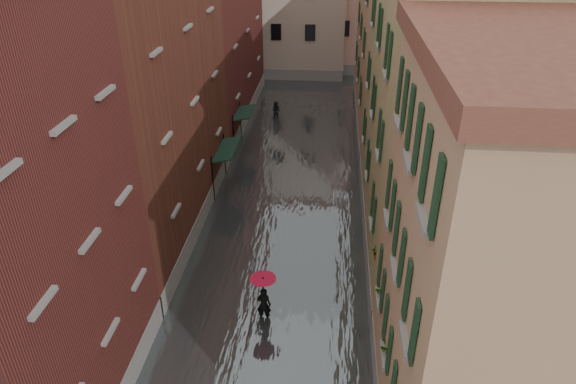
% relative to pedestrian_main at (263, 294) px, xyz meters
% --- Properties ---
extents(ground, '(120.00, 120.00, 0.00)m').
position_rel_pedestrian_main_xyz_m(ground, '(0.10, -2.44, -1.31)').
color(ground, '#4E4E51').
rests_on(ground, ground).
extents(floodwater, '(10.00, 60.00, 0.20)m').
position_rel_pedestrian_main_xyz_m(floodwater, '(0.10, 10.56, -1.21)').
color(floodwater, '#4D5355').
rests_on(floodwater, ground).
extents(building_left_mid, '(6.00, 14.00, 12.50)m').
position_rel_pedestrian_main_xyz_m(building_left_mid, '(-6.90, 6.56, 4.94)').
color(building_left_mid, '#58281B').
rests_on(building_left_mid, ground).
extents(building_left_far, '(6.00, 16.00, 14.00)m').
position_rel_pedestrian_main_xyz_m(building_left_far, '(-6.90, 21.56, 5.69)').
color(building_left_far, maroon).
rests_on(building_left_far, ground).
extents(building_right_near, '(6.00, 8.00, 11.50)m').
position_rel_pedestrian_main_xyz_m(building_right_near, '(7.10, -4.44, 4.44)').
color(building_right_near, '#AD7E59').
rests_on(building_right_near, ground).
extents(building_right_mid, '(6.00, 14.00, 13.00)m').
position_rel_pedestrian_main_xyz_m(building_right_mid, '(7.10, 6.56, 5.19)').
color(building_right_mid, tan).
rests_on(building_right_mid, ground).
extents(building_right_far, '(6.00, 16.00, 11.50)m').
position_rel_pedestrian_main_xyz_m(building_right_far, '(7.10, 21.56, 4.44)').
color(building_right_far, '#AD7E59').
rests_on(building_right_far, ground).
extents(building_end_cream, '(12.00, 9.00, 13.00)m').
position_rel_pedestrian_main_xyz_m(building_end_cream, '(-2.90, 35.56, 5.19)').
color(building_end_cream, '#B6A790').
rests_on(building_end_cream, ground).
extents(building_end_pink, '(10.00, 9.00, 12.00)m').
position_rel_pedestrian_main_xyz_m(building_end_pink, '(6.10, 37.56, 4.69)').
color(building_end_pink, tan).
rests_on(building_end_pink, ground).
extents(awning_near, '(1.09, 3.20, 2.80)m').
position_rel_pedestrian_main_xyz_m(awning_near, '(-3.39, 10.30, 1.16)').
color(awning_near, '#153124').
rests_on(awning_near, ground).
extents(awning_far, '(1.09, 2.71, 2.80)m').
position_rel_pedestrian_main_xyz_m(awning_far, '(-3.39, 16.04, 1.15)').
color(awning_far, '#153124').
rests_on(awning_far, ground).
extents(window_planters, '(0.59, 8.28, 0.84)m').
position_rel_pedestrian_main_xyz_m(window_planters, '(4.22, -3.18, 2.20)').
color(window_planters, brown).
rests_on(window_planters, ground).
extents(pedestrian_main, '(1.02, 1.02, 2.06)m').
position_rel_pedestrian_main_xyz_m(pedestrian_main, '(0.00, 0.00, 0.00)').
color(pedestrian_main, black).
rests_on(pedestrian_main, ground).
extents(pedestrian_far, '(0.80, 0.67, 1.48)m').
position_rel_pedestrian_main_xyz_m(pedestrian_far, '(-1.86, 21.35, -0.57)').
color(pedestrian_far, black).
rests_on(pedestrian_far, ground).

